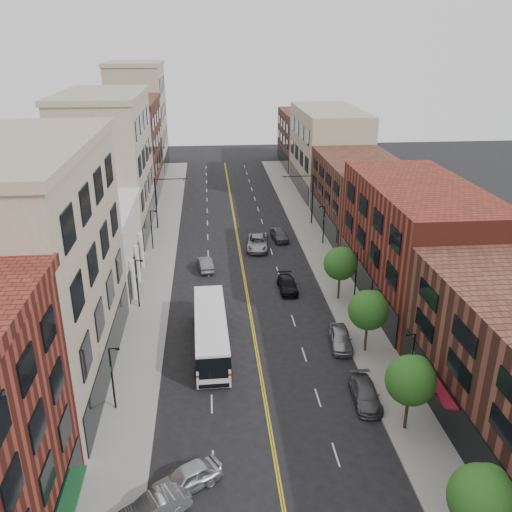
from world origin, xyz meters
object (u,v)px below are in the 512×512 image
object	(u,v)px
car_angle_b	(154,508)
car_lane_a	(287,285)
car_lane_c	(279,235)
car_parked_far	(341,338)
car_angle_a	(187,478)
car_parked_mid	(365,394)
car_lane_b	(258,243)
city_bus	(211,330)
car_lane_behind	(205,264)

from	to	relation	value
car_angle_b	car_lane_a	size ratio (longest dim) A/B	0.92
car_lane_a	car_lane_c	world-z (taller)	car_lane_c
car_lane_a	car_lane_c	distance (m)	15.43
car_angle_b	car_parked_far	bearing A→B (deg)	110.25
car_angle_b	car_lane_c	size ratio (longest dim) A/B	0.94
car_angle_a	car_lane_a	xyz separation A→B (m)	(9.97, 26.53, -0.08)
car_parked_mid	car_angle_b	bearing A→B (deg)	-145.34
car_angle_a	car_lane_b	xyz separation A→B (m)	(7.93, 39.02, 0.06)
car_lane_b	car_parked_far	bearing A→B (deg)	-71.63
car_angle_a	car_lane_b	size ratio (longest dim) A/B	0.76
car_angle_a	car_parked_far	bearing A→B (deg)	109.56
city_bus	car_parked_mid	size ratio (longest dim) A/B	2.66
car_angle_a	car_parked_far	world-z (taller)	car_parked_far
car_angle_b	car_parked_mid	xyz separation A→B (m)	(14.80, 9.17, -0.02)
car_lane_c	car_angle_b	bearing A→B (deg)	-113.26
car_lane_a	car_lane_c	xyz separation A→B (m)	(1.13, 15.39, 0.10)
car_parked_mid	car_parked_far	distance (m)	7.86
car_parked_mid	car_lane_a	size ratio (longest dim) A/B	1.01
city_bus	car_angle_a	bearing A→B (deg)	-97.43
city_bus	car_angle_b	size ratio (longest dim) A/B	2.93
car_parked_far	car_angle_b	bearing A→B (deg)	-125.40
city_bus	car_lane_c	distance (m)	27.97
car_angle_a	car_lane_behind	world-z (taller)	car_angle_a
car_parked_mid	car_lane_behind	xyz separation A→B (m)	(-11.76, 25.75, 0.03)
city_bus	car_angle_a	distance (m)	15.73
city_bus	car_lane_b	bearing A→B (deg)	73.82
city_bus	car_lane_c	world-z (taller)	city_bus
car_parked_mid	car_lane_behind	distance (m)	28.30
car_parked_far	car_lane_b	world-z (taller)	car_lane_b
car_angle_a	car_parked_far	xyz separation A→B (m)	(13.00, 15.02, 0.02)
car_parked_mid	car_lane_b	world-z (taller)	car_lane_b
city_bus	car_lane_behind	bearing A→B (deg)	90.21
car_lane_behind	car_lane_a	world-z (taller)	car_lane_behind
car_lane_a	car_lane_b	size ratio (longest dim) A/B	0.79
city_bus	car_lane_c	xyz separation A→B (m)	(9.41, 26.31, -1.07)
city_bus	car_lane_behind	xyz separation A→B (m)	(-0.44, 17.31, -1.13)
car_lane_b	car_lane_a	bearing A→B (deg)	-74.27
car_lane_behind	car_lane_b	bearing A→B (deg)	-145.42
car_lane_b	car_parked_mid	bearing A→B (deg)	-74.51
car_lane_behind	car_lane_b	world-z (taller)	car_lane_b
car_parked_far	car_angle_a	bearing A→B (deg)	-125.28
city_bus	car_lane_behind	distance (m)	17.35
city_bus	car_parked_far	world-z (taller)	city_bus
car_parked_mid	car_lane_behind	bearing A→B (deg)	117.42
car_angle_a	car_angle_b	world-z (taller)	car_angle_a
car_angle_a	car_angle_b	xyz separation A→B (m)	(-1.80, -2.00, -0.06)
car_angle_b	car_lane_a	world-z (taller)	car_angle_b
car_angle_b	car_lane_behind	size ratio (longest dim) A/B	0.99
car_angle_a	car_parked_mid	world-z (taller)	car_angle_a
car_parked_far	car_lane_c	world-z (taller)	car_lane_c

